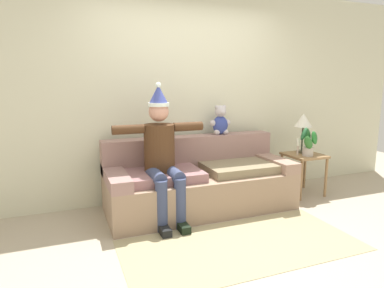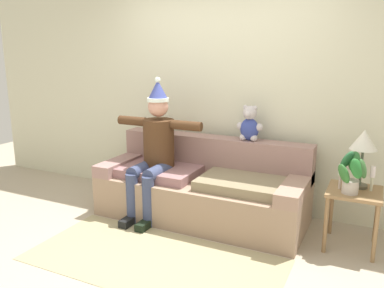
{
  "view_description": "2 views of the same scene",
  "coord_description": "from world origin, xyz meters",
  "px_view_note": "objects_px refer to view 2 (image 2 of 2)",
  "views": [
    {
      "loc": [
        -1.49,
        -2.58,
        1.51
      ],
      "look_at": [
        -0.17,
        0.82,
        0.84
      ],
      "focal_mm": 31.33,
      "sensor_mm": 36.0,
      "label": 1
    },
    {
      "loc": [
        1.65,
        -2.66,
        1.76
      ],
      "look_at": [
        -0.03,
        0.8,
        0.86
      ],
      "focal_mm": 36.55,
      "sensor_mm": 36.0,
      "label": 2
    }
  ],
  "objects_px": {
    "couch": "(203,188)",
    "teddy_bear": "(250,125)",
    "candle_short": "(373,175)",
    "side_table": "(354,200)",
    "table_lamp": "(364,143)",
    "potted_plant": "(352,173)",
    "person_seated": "(155,147)",
    "candle_tall": "(341,173)"
  },
  "relations": [
    {
      "from": "couch",
      "to": "teddy_bear",
      "type": "distance_m",
      "value": 0.85
    },
    {
      "from": "teddy_bear",
      "to": "candle_short",
      "type": "height_order",
      "value": "teddy_bear"
    },
    {
      "from": "candle_short",
      "to": "side_table",
      "type": "bearing_deg",
      "value": -162.91
    },
    {
      "from": "side_table",
      "to": "table_lamp",
      "type": "xyz_separation_m",
      "value": [
        0.03,
        0.1,
        0.52
      ]
    },
    {
      "from": "teddy_bear",
      "to": "potted_plant",
      "type": "height_order",
      "value": "teddy_bear"
    },
    {
      "from": "potted_plant",
      "to": "table_lamp",
      "type": "bearing_deg",
      "value": 73.25
    },
    {
      "from": "person_seated",
      "to": "candle_short",
      "type": "distance_m",
      "value": 2.16
    },
    {
      "from": "candle_tall",
      "to": "potted_plant",
      "type": "bearing_deg",
      "value": -43.52
    },
    {
      "from": "person_seated",
      "to": "couch",
      "type": "bearing_deg",
      "value": 18.25
    },
    {
      "from": "teddy_bear",
      "to": "potted_plant",
      "type": "distance_m",
      "value": 1.19
    },
    {
      "from": "side_table",
      "to": "table_lamp",
      "type": "relative_size",
      "value": 1.03
    },
    {
      "from": "person_seated",
      "to": "candle_tall",
      "type": "height_order",
      "value": "person_seated"
    },
    {
      "from": "candle_tall",
      "to": "candle_short",
      "type": "xyz_separation_m",
      "value": [
        0.26,
        0.06,
        0.0
      ]
    },
    {
      "from": "side_table",
      "to": "couch",
      "type": "bearing_deg",
      "value": 178.17
    },
    {
      "from": "table_lamp",
      "to": "candle_short",
      "type": "distance_m",
      "value": 0.3
    },
    {
      "from": "couch",
      "to": "table_lamp",
      "type": "bearing_deg",
      "value": 1.76
    },
    {
      "from": "couch",
      "to": "candle_tall",
      "type": "relative_size",
      "value": 9.63
    },
    {
      "from": "teddy_bear",
      "to": "table_lamp",
      "type": "distance_m",
      "value": 1.16
    },
    {
      "from": "person_seated",
      "to": "potted_plant",
      "type": "relative_size",
      "value": 3.82
    },
    {
      "from": "person_seated",
      "to": "candle_short",
      "type": "xyz_separation_m",
      "value": [
        2.15,
        0.16,
        -0.06
      ]
    },
    {
      "from": "teddy_bear",
      "to": "table_lamp",
      "type": "relative_size",
      "value": 0.71
    },
    {
      "from": "table_lamp",
      "to": "potted_plant",
      "type": "height_order",
      "value": "table_lamp"
    },
    {
      "from": "couch",
      "to": "table_lamp",
      "type": "height_order",
      "value": "table_lamp"
    },
    {
      "from": "table_lamp",
      "to": "potted_plant",
      "type": "xyz_separation_m",
      "value": [
        -0.06,
        -0.21,
        -0.23
      ]
    },
    {
      "from": "potted_plant",
      "to": "candle_tall",
      "type": "height_order",
      "value": "potted_plant"
    },
    {
      "from": "couch",
      "to": "potted_plant",
      "type": "height_order",
      "value": "potted_plant"
    },
    {
      "from": "couch",
      "to": "table_lamp",
      "type": "relative_size",
      "value": 4.1
    },
    {
      "from": "person_seated",
      "to": "side_table",
      "type": "height_order",
      "value": "person_seated"
    },
    {
      "from": "couch",
      "to": "person_seated",
      "type": "distance_m",
      "value": 0.69
    },
    {
      "from": "person_seated",
      "to": "candle_tall",
      "type": "bearing_deg",
      "value": 2.98
    },
    {
      "from": "person_seated",
      "to": "table_lamp",
      "type": "bearing_deg",
      "value": 5.96
    },
    {
      "from": "teddy_bear",
      "to": "side_table",
      "type": "height_order",
      "value": "teddy_bear"
    },
    {
      "from": "candle_tall",
      "to": "person_seated",
      "type": "bearing_deg",
      "value": -177.02
    },
    {
      "from": "table_lamp",
      "to": "candle_tall",
      "type": "bearing_deg",
      "value": -144.17
    },
    {
      "from": "side_table",
      "to": "candle_short",
      "type": "relative_size",
      "value": 2.42
    },
    {
      "from": "table_lamp",
      "to": "candle_tall",
      "type": "xyz_separation_m",
      "value": [
        -0.16,
        -0.12,
        -0.27
      ]
    },
    {
      "from": "person_seated",
      "to": "table_lamp",
      "type": "distance_m",
      "value": 2.08
    },
    {
      "from": "person_seated",
      "to": "teddy_bear",
      "type": "xyz_separation_m",
      "value": [
        0.92,
        0.44,
        0.25
      ]
    },
    {
      "from": "teddy_bear",
      "to": "candle_tall",
      "type": "height_order",
      "value": "teddy_bear"
    },
    {
      "from": "couch",
      "to": "side_table",
      "type": "height_order",
      "value": "couch"
    },
    {
      "from": "couch",
      "to": "side_table",
      "type": "distance_m",
      "value": 1.52
    },
    {
      "from": "couch",
      "to": "table_lamp",
      "type": "xyz_separation_m",
      "value": [
        1.55,
        0.05,
        0.65
      ]
    }
  ]
}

